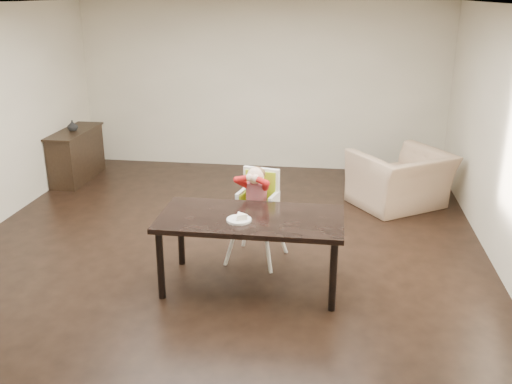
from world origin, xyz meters
TOP-DOWN VIEW (x-y plane):
  - ground at (0.00, 0.00)m, footprint 7.00×7.00m
  - room_walls at (0.00, 0.00)m, footprint 6.02×7.02m
  - dining_table at (0.45, -0.68)m, footprint 1.80×0.90m
  - high_chair at (0.42, -0.05)m, footprint 0.53×0.53m
  - plate at (0.36, -0.81)m, footprint 0.26×0.26m
  - armchair at (2.14, 1.85)m, footprint 1.41×1.31m
  - sideboard at (-2.78, 2.37)m, footprint 0.44×1.26m
  - vase at (-2.78, 2.34)m, footprint 0.18×0.19m

SIDE VIEW (x-z plane):
  - ground at x=0.00m, z-range 0.00..0.00m
  - sideboard at x=-2.78m, z-range 0.00..0.79m
  - armchair at x=2.14m, z-range 0.00..1.03m
  - dining_table at x=0.45m, z-range 0.30..1.05m
  - high_chair at x=0.42m, z-range 0.22..1.29m
  - plate at x=0.36m, z-range 0.74..0.81m
  - vase at x=-2.78m, z-range 0.79..0.95m
  - room_walls at x=0.00m, z-range 0.50..3.21m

